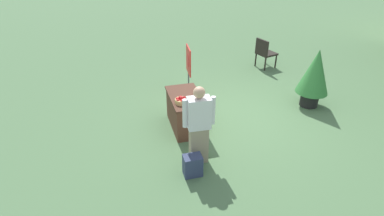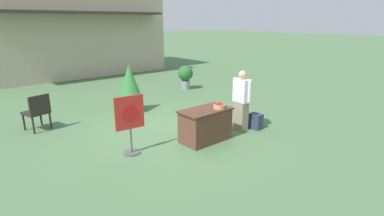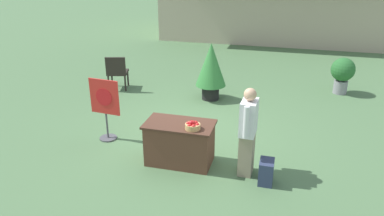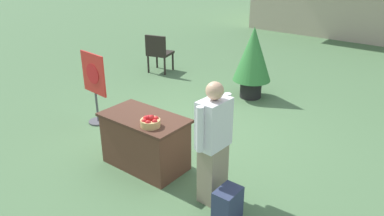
% 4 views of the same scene
% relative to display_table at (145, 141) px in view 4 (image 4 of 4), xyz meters
% --- Properties ---
extents(ground_plane, '(120.00, 120.00, 0.00)m').
position_rel_display_table_xyz_m(ground_plane, '(-0.14, 1.20, -0.40)').
color(ground_plane, '#4C7047').
extents(display_table, '(1.26, 0.70, 0.80)m').
position_rel_display_table_xyz_m(display_table, '(0.00, 0.00, 0.00)').
color(display_table, brown).
rests_on(display_table, ground_plane).
extents(apple_basket, '(0.27, 0.27, 0.16)m').
position_rel_display_table_xyz_m(apple_basket, '(0.29, -0.17, 0.47)').
color(apple_basket, tan).
rests_on(apple_basket, display_table).
extents(person_visitor, '(0.28, 0.61, 1.60)m').
position_rel_display_table_xyz_m(person_visitor, '(1.24, -0.06, 0.41)').
color(person_visitor, gray).
rests_on(person_visitor, ground_plane).
extents(backpack, '(0.24, 0.34, 0.42)m').
position_rel_display_table_xyz_m(backpack, '(1.61, -0.28, -0.19)').
color(backpack, '#2D3856').
rests_on(backpack, ground_plane).
extents(poster_board, '(0.66, 0.36, 1.31)m').
position_rel_display_table_xyz_m(poster_board, '(-1.74, 0.51, 0.34)').
color(poster_board, '#4C4C51').
rests_on(poster_board, ground_plane).
extents(patio_chair, '(0.67, 0.67, 0.98)m').
position_rel_display_table_xyz_m(patio_chair, '(-2.88, 3.41, 0.16)').
color(patio_chair, '#28231E').
rests_on(patio_chair, ground_plane).
extents(potted_plant_far_right, '(0.80, 0.80, 1.52)m').
position_rel_display_table_xyz_m(potted_plant_far_right, '(-0.15, 3.35, 0.48)').
color(potted_plant_far_right, black).
rests_on(potted_plant_far_right, ground_plane).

